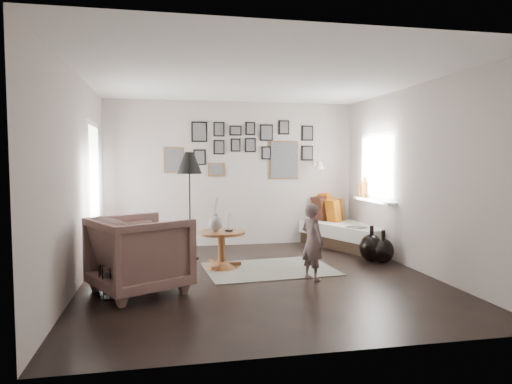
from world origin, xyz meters
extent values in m
plane|color=black|center=(0.00, 0.00, 0.00)|extent=(4.80, 4.80, 0.00)
plane|color=#AA9D95|center=(0.00, 2.40, 1.30)|extent=(4.50, 0.00, 4.50)
plane|color=#AA9D95|center=(0.00, -2.40, 1.30)|extent=(4.50, 0.00, 4.50)
plane|color=#AA9D95|center=(-2.25, 0.00, 1.30)|extent=(0.00, 4.80, 4.80)
plane|color=#AA9D95|center=(2.25, 0.00, 1.30)|extent=(0.00, 4.80, 4.80)
plane|color=white|center=(0.00, 0.00, 2.60)|extent=(4.80, 4.80, 0.00)
plane|color=white|center=(-2.23, 1.20, 1.05)|extent=(0.00, 2.14, 2.14)
plane|color=white|center=(-2.23, 1.20, 1.05)|extent=(0.00, 1.88, 1.88)
plane|color=white|center=(-2.23, 1.20, 1.05)|extent=(0.00, 1.93, 1.93)
plane|color=white|center=(2.23, 1.20, 1.45)|extent=(0.00, 1.30, 1.30)
plane|color=white|center=(2.23, 1.20, 1.45)|extent=(0.00, 1.14, 1.14)
cube|color=white|center=(2.17, 1.20, 0.88)|extent=(0.15, 1.32, 0.04)
cylinder|color=#8C4C14|center=(2.17, 1.55, 1.04)|extent=(0.10, 0.10, 0.28)
cylinder|color=#8C4C14|center=(2.17, 1.72, 1.01)|extent=(0.08, 0.08, 0.22)
cube|color=brown|center=(-1.05, 2.38, 1.55)|extent=(0.35, 0.03, 0.45)
cube|color=black|center=(-1.05, 2.37, 1.55)|extent=(0.30, 0.01, 0.40)
cube|color=black|center=(-0.60, 2.38, 2.05)|extent=(0.28, 0.03, 0.36)
cube|color=black|center=(-0.60, 2.37, 2.05)|extent=(0.23, 0.01, 0.31)
cube|color=black|center=(-0.60, 2.38, 1.60)|extent=(0.22, 0.03, 0.28)
cube|color=black|center=(-0.60, 2.37, 1.60)|extent=(0.17, 0.01, 0.23)
cube|color=black|center=(-0.25, 2.38, 2.10)|extent=(0.20, 0.03, 0.26)
cube|color=black|center=(-0.25, 2.37, 2.10)|extent=(0.15, 0.01, 0.21)
cube|color=black|center=(-0.25, 2.38, 1.78)|extent=(0.20, 0.03, 0.26)
cube|color=black|center=(-0.25, 2.37, 1.78)|extent=(0.15, 0.01, 0.21)
cube|color=black|center=(0.05, 2.38, 2.08)|extent=(0.22, 0.03, 0.18)
cube|color=black|center=(0.05, 2.37, 2.08)|extent=(0.17, 0.01, 0.13)
cube|color=black|center=(0.05, 2.38, 1.82)|extent=(0.18, 0.03, 0.24)
cube|color=black|center=(0.05, 2.37, 1.82)|extent=(0.13, 0.01, 0.19)
cube|color=black|center=(0.32, 2.38, 2.12)|extent=(0.18, 0.03, 0.24)
cube|color=black|center=(0.32, 2.37, 2.12)|extent=(0.13, 0.01, 0.19)
cube|color=black|center=(0.32, 2.38, 1.82)|extent=(0.20, 0.03, 0.26)
cube|color=black|center=(0.32, 2.37, 1.82)|extent=(0.15, 0.01, 0.21)
cube|color=black|center=(0.62, 2.38, 2.05)|extent=(0.24, 0.03, 0.30)
cube|color=black|center=(0.62, 2.37, 2.05)|extent=(0.19, 0.01, 0.25)
cube|color=black|center=(0.62, 2.38, 1.68)|extent=(0.18, 0.03, 0.24)
cube|color=black|center=(0.62, 2.37, 1.68)|extent=(0.13, 0.01, 0.19)
cube|color=brown|center=(0.95, 2.38, 1.55)|extent=(0.55, 0.03, 0.70)
cube|color=black|center=(0.95, 2.37, 1.55)|extent=(0.50, 0.01, 0.65)
cube|color=black|center=(0.95, 2.38, 2.15)|extent=(0.20, 0.03, 0.26)
cube|color=black|center=(0.95, 2.37, 2.15)|extent=(0.15, 0.01, 0.21)
cube|color=black|center=(1.40, 2.38, 2.05)|extent=(0.22, 0.03, 0.28)
cube|color=black|center=(1.40, 2.37, 2.05)|extent=(0.17, 0.01, 0.23)
cube|color=black|center=(1.40, 2.38, 1.68)|extent=(0.22, 0.03, 0.28)
cube|color=black|center=(1.40, 2.37, 1.68)|extent=(0.17, 0.01, 0.23)
cube|color=brown|center=(-0.30, 2.38, 1.38)|extent=(0.30, 0.03, 0.24)
cube|color=black|center=(-0.30, 2.37, 1.38)|extent=(0.25, 0.01, 0.19)
cube|color=white|center=(1.55, 2.37, 1.50)|extent=(0.06, 0.04, 0.10)
cylinder|color=white|center=(1.55, 2.25, 1.52)|extent=(0.02, 0.24, 0.02)
cone|color=white|center=(1.55, 2.12, 1.46)|extent=(0.18, 0.18, 0.14)
cube|color=beige|center=(0.23, 0.43, 0.01)|extent=(1.86, 1.37, 0.01)
cone|color=brown|center=(-0.43, 0.63, 0.05)|extent=(0.51, 0.51, 0.10)
cylinder|color=brown|center=(-0.43, 0.63, 0.27)|extent=(0.11, 0.11, 0.39)
cylinder|color=brown|center=(-0.43, 0.63, 0.52)|extent=(0.68, 0.68, 0.04)
ellipsoid|color=black|center=(-0.51, 0.65, 0.64)|extent=(0.20, 0.20, 0.21)
cylinder|color=black|center=(-0.51, 0.65, 0.77)|extent=(0.06, 0.06, 0.04)
cylinder|color=black|center=(-0.32, 0.63, 0.55)|extent=(0.12, 0.12, 0.02)
cube|color=black|center=(1.95, 1.79, 0.11)|extent=(1.39, 1.97, 0.21)
cube|color=beige|center=(1.95, 1.79, 0.31)|extent=(1.46, 2.05, 0.23)
cube|color=#C7590B|center=(1.97, 2.53, 0.67)|extent=(0.46, 0.57, 0.53)
cube|color=#371A11|center=(1.83, 2.44, 0.64)|extent=(0.33, 0.52, 0.47)
cube|color=brown|center=(2.08, 2.28, 0.63)|extent=(0.45, 0.49, 0.46)
cube|color=#C7590B|center=(1.89, 2.15, 0.62)|extent=(0.33, 0.48, 0.44)
cube|color=black|center=(1.90, 1.24, 0.44)|extent=(0.33, 0.35, 0.02)
imported|color=brown|center=(-1.51, -0.37, 0.45)|extent=(1.34, 1.33, 0.91)
cube|color=white|center=(-1.48, -0.32, 0.48)|extent=(0.56, 0.56, 0.19)
cylinder|color=black|center=(-0.83, 1.34, 0.01)|extent=(0.26, 0.26, 0.03)
cylinder|color=black|center=(-0.83, 1.34, 0.74)|extent=(0.02, 0.02, 1.49)
cone|color=black|center=(-0.83, 1.34, 1.51)|extent=(0.39, 0.39, 0.33)
cube|color=black|center=(-1.81, -0.46, 0.16)|extent=(0.21, 0.18, 0.27)
cube|color=white|center=(-1.78, -0.48, 0.16)|extent=(0.20, 0.09, 0.27)
ellipsoid|color=black|center=(1.87, 0.61, 0.21)|extent=(0.37, 0.37, 0.42)
cylinder|color=black|center=(1.87, 0.61, 0.49)|extent=(0.06, 0.06, 0.13)
ellipsoid|color=black|center=(2.00, 0.49, 0.19)|extent=(0.33, 0.33, 0.37)
cylinder|color=black|center=(2.00, 0.49, 0.44)|extent=(0.06, 0.06, 0.13)
imported|color=#6C5655|center=(0.65, -0.21, 0.50)|extent=(0.37, 0.43, 1.00)
camera|label=1|loc=(-1.20, -5.79, 1.55)|focal=32.00mm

